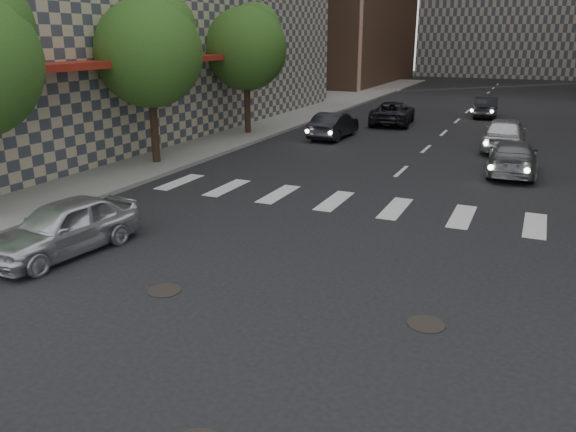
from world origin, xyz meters
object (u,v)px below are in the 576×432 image
object	(u,v)px
tree_b	(152,48)
traffic_car_e	(485,107)
tree_c	(248,45)
silver_sedan	(64,227)
traffic_car_a	(334,125)
traffic_car_d	(505,133)
traffic_car_c	(393,113)
traffic_car_b	(512,157)

from	to	relation	value
tree_b	traffic_car_e	size ratio (longest dim) A/B	1.63
traffic_car_e	tree_c	bearing A→B (deg)	43.20
silver_sedan	traffic_car_a	size ratio (longest dim) A/B	0.98
silver_sedan	traffic_car_d	world-z (taller)	traffic_car_d
silver_sedan	traffic_car_d	bearing A→B (deg)	71.44
traffic_car_c	traffic_car_d	bearing A→B (deg)	132.90
traffic_car_b	traffic_car_e	xyz separation A→B (m)	(-2.59, 16.17, 0.03)
traffic_car_a	traffic_car_e	xyz separation A→B (m)	(6.35, 11.54, 0.00)
tree_b	silver_sedan	size ratio (longest dim) A/B	1.67
traffic_car_d	traffic_car_e	xyz separation A→B (m)	(-1.95, 11.32, -0.11)
tree_c	traffic_car_d	xyz separation A→B (m)	(12.78, 1.09, -3.87)
tree_c	traffic_car_a	bearing A→B (deg)	10.92
tree_c	traffic_car_e	xyz separation A→B (m)	(10.82, 12.41, -3.98)
traffic_car_b	traffic_car_c	distance (m)	12.92
tree_c	traffic_car_a	xyz separation A→B (m)	(4.47, 0.86, -3.98)
tree_b	traffic_car_c	size ratio (longest dim) A/B	1.35
silver_sedan	traffic_car_c	bearing A→B (deg)	92.23
traffic_car_d	traffic_car_e	distance (m)	11.49
tree_b	tree_c	distance (m)	8.00
tree_c	traffic_car_e	bearing A→B (deg)	48.90
traffic_car_e	traffic_car_a	bearing A→B (deg)	55.49
tree_b	tree_c	size ratio (longest dim) A/B	1.00
traffic_car_a	traffic_car_e	bearing A→B (deg)	-118.02
silver_sedan	traffic_car_c	world-z (taller)	traffic_car_c
tree_b	silver_sedan	xyz separation A→B (m)	(3.95, -9.14, -3.97)
tree_c	silver_sedan	world-z (taller)	tree_c
traffic_car_b	traffic_car_e	world-z (taller)	traffic_car_e
tree_b	silver_sedan	distance (m)	10.72
traffic_car_a	traffic_car_b	distance (m)	10.07
tree_c	traffic_car_d	size ratio (longest dim) A/B	1.45
traffic_car_e	traffic_car_b	bearing A→B (deg)	93.41
tree_b	traffic_car_c	xyz separation A→B (m)	(6.07, 14.86, -3.97)
traffic_car_c	traffic_car_e	size ratio (longest dim) A/B	1.21
traffic_car_a	traffic_car_d	world-z (taller)	traffic_car_d
tree_b	silver_sedan	world-z (taller)	tree_b
traffic_car_a	traffic_car_e	distance (m)	13.18
tree_c	traffic_car_d	bearing A→B (deg)	4.87
tree_b	traffic_car_a	distance (m)	10.70
tree_c	traffic_car_b	xyz separation A→B (m)	(13.42, -3.76, -4.01)
traffic_car_d	traffic_car_e	size ratio (longest dim) A/B	1.13
tree_c	traffic_car_c	world-z (taller)	tree_c
tree_c	silver_sedan	bearing A→B (deg)	-77.01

